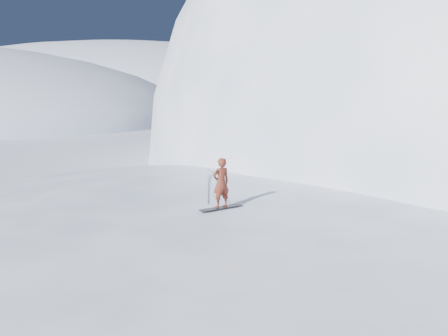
# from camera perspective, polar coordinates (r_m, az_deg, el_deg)

# --- Properties ---
(ground) EXTENTS (400.00, 400.00, 0.00)m
(ground) POSITION_cam_1_polar(r_m,az_deg,el_deg) (13.92, -1.61, -15.80)
(ground) COLOR white
(ground) RESTS_ON ground
(near_ridge) EXTENTS (36.00, 28.00, 4.80)m
(near_ridge) POSITION_cam_1_polar(r_m,az_deg,el_deg) (16.58, 3.15, -11.29)
(near_ridge) COLOR white
(near_ridge) RESTS_ON ground
(peak_shoulder) EXTENTS (28.00, 24.00, 18.00)m
(peak_shoulder) POSITION_cam_1_polar(r_m,az_deg,el_deg) (34.03, 19.57, -0.36)
(peak_shoulder) COLOR white
(peak_shoulder) RESTS_ON ground
(far_ridge_c) EXTENTS (140.00, 90.00, 36.00)m
(far_ridge_c) POSITION_cam_1_polar(r_m,az_deg,el_deg) (129.35, -13.65, 7.77)
(far_ridge_c) COLOR white
(far_ridge_c) RESTS_ON ground
(wind_bumps) EXTENTS (16.00, 14.40, 1.00)m
(wind_bumps) POSITION_cam_1_polar(r_m,az_deg,el_deg) (15.89, -2.73, -12.29)
(wind_bumps) COLOR white
(wind_bumps) RESTS_ON ground
(snowboard) EXTENTS (1.35, 1.10, 0.02)m
(snowboard) POSITION_cam_1_polar(r_m,az_deg,el_deg) (13.85, -0.38, -5.20)
(snowboard) COLOR black
(snowboard) RESTS_ON near_ridge
(snowboarder) EXTENTS (0.69, 0.65, 1.59)m
(snowboarder) POSITION_cam_1_polar(r_m,az_deg,el_deg) (13.65, -0.38, -1.95)
(snowboarder) COLOR maroon
(snowboarder) RESTS_ON snowboard
(board_tracks) EXTENTS (1.46, 5.97, 0.04)m
(board_tracks) POSITION_cam_1_polar(r_m,az_deg,el_deg) (17.25, -1.54, -1.96)
(board_tracks) COLOR silver
(board_tracks) RESTS_ON ground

